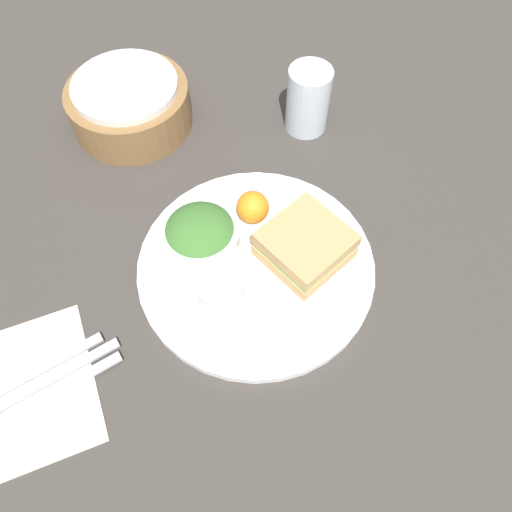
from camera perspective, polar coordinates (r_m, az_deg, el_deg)
name	(u,v)px	position (r m, az deg, el deg)	size (l,w,h in m)	color
ground_plane	(256,269)	(0.69, 0.00, -1.47)	(4.00, 4.00, 0.00)	#3D3833
plate	(256,266)	(0.68, 0.00, -1.17)	(0.32, 0.32, 0.01)	white
sandwich	(305,245)	(0.66, 5.65, 1.21)	(0.13, 0.13, 0.05)	tan
salad_bowl	(201,237)	(0.66, -6.32, 2.14)	(0.11, 0.11, 0.07)	white
dressing_cup	(220,287)	(0.64, -4.13, -3.57)	(0.06, 0.06, 0.04)	#B7B7BC
orange_wedge	(253,207)	(0.70, -0.38, 5.60)	(0.05, 0.05, 0.05)	orange
drink_glass	(308,100)	(0.82, 5.96, 17.33)	(0.07, 0.07, 0.11)	silver
bread_basket	(130,104)	(0.86, -14.26, 16.47)	(0.19, 0.19, 0.08)	olive
napkin	(42,386)	(0.67, -23.31, -13.50)	(0.12, 0.18, 0.00)	beige
fork	(45,398)	(0.66, -22.93, -14.70)	(0.19, 0.01, 0.01)	silver
knife	(40,385)	(0.67, -23.44, -13.38)	(0.20, 0.01, 0.01)	silver
spoon	(35,373)	(0.68, -23.94, -12.09)	(0.17, 0.01, 0.01)	silver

